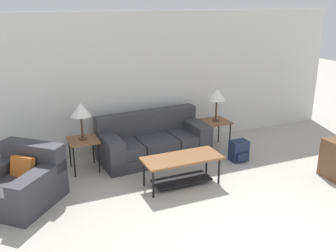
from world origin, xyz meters
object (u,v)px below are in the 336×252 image
object	(u,v)px
side_table_right	(216,124)
backpack	(239,151)
side_table_left	(83,143)
coffee_table	(182,164)
table_lamp_left	(81,110)
armchair	(21,184)
table_lamp_right	(217,95)
couch	(153,142)

from	to	relation	value
side_table_right	backpack	distance (m)	0.79
side_table_left	backpack	distance (m)	2.76
coffee_table	table_lamp_left	distance (m)	1.88
side_table_right	backpack	xyz separation A→B (m)	(0.08, -0.72, -0.32)
armchair	coffee_table	world-z (taller)	armchair
table_lamp_right	backpack	distance (m)	1.14
coffee_table	backpack	size ratio (longest dim) A/B	3.27
armchair	backpack	size ratio (longest dim) A/B	3.72
armchair	coffee_table	distance (m)	2.38
couch	side_table_left	size ratio (longest dim) A/B	3.63
side_table_right	table_lamp_right	distance (m)	0.57
couch	side_table_left	world-z (taller)	couch
table_lamp_right	side_table_right	bearing A→B (deg)	116.57
couch	table_lamp_left	xyz separation A→B (m)	(-1.28, -0.05, 0.77)
coffee_table	side_table_left	bearing A→B (deg)	138.18
coffee_table	side_table_right	xyz separation A→B (m)	(1.28, 1.16, 0.15)
table_lamp_right	couch	bearing A→B (deg)	177.84
armchair	table_lamp_left	xyz separation A→B (m)	(1.05, 0.73, 0.78)
side_table_right	couch	bearing A→B (deg)	177.84
backpack	coffee_table	bearing A→B (deg)	-162.19
couch	table_lamp_right	bearing A→B (deg)	-2.16
table_lamp_right	backpack	world-z (taller)	table_lamp_right
side_table_left	backpack	xyz separation A→B (m)	(2.65, -0.72, -0.32)
couch	coffee_table	bearing A→B (deg)	-89.46
couch	coffee_table	xyz separation A→B (m)	(0.01, -1.20, 0.05)
side_table_right	armchair	bearing A→B (deg)	-168.62
side_table_left	backpack	world-z (taller)	side_table_left
couch	table_lamp_right	xyz separation A→B (m)	(1.29, -0.05, 0.77)
coffee_table	couch	bearing A→B (deg)	90.54
armchair	table_lamp_left	size ratio (longest dim) A/B	2.23
armchair	backpack	distance (m)	3.70
side_table_left	table_lamp_right	size ratio (longest dim) A/B	0.89
armchair	table_lamp_left	bearing A→B (deg)	34.74
armchair	table_lamp_right	bearing A→B (deg)	11.38
coffee_table	table_lamp_left	bearing A→B (deg)	138.18
couch	armchair	bearing A→B (deg)	-161.56
couch	backpack	distance (m)	1.57
backpack	table_lamp_left	bearing A→B (deg)	164.77
armchair	side_table_right	bearing A→B (deg)	11.38
table_lamp_left	table_lamp_right	world-z (taller)	same
couch	table_lamp_left	size ratio (longest dim) A/B	3.23
couch	backpack	bearing A→B (deg)	-29.39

